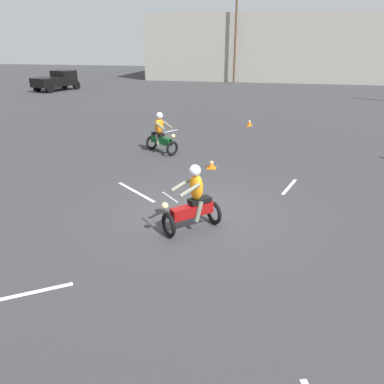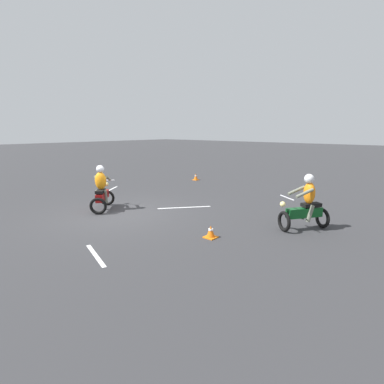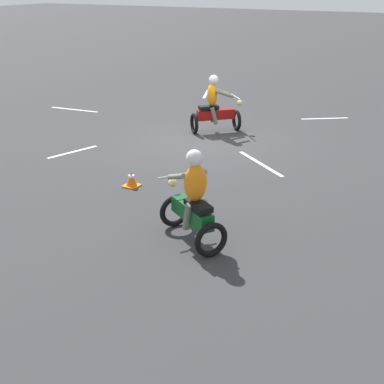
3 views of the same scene
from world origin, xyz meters
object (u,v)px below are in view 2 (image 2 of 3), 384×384
at_px(traffic_cone_near_right, 196,177).
at_px(traffic_cone_far_right, 211,232).
at_px(motorcycle_rider_background, 306,206).
at_px(motorcycle_rider_foreground, 102,191).

relative_size(traffic_cone_near_right, traffic_cone_far_right, 1.10).
height_order(motorcycle_rider_background, traffic_cone_far_right, motorcycle_rider_background).
bearing_deg(traffic_cone_near_right, motorcycle_rider_background, 60.53).
distance_m(motorcycle_rider_background, traffic_cone_near_right, 9.42).
relative_size(motorcycle_rider_foreground, traffic_cone_far_right, 4.83).
distance_m(traffic_cone_near_right, traffic_cone_far_right, 9.59).
distance_m(motorcycle_rider_foreground, motorcycle_rider_background, 6.98).
xyz_separation_m(motorcycle_rider_foreground, traffic_cone_far_right, (-0.32, 4.78, -0.56)).
bearing_deg(motorcycle_rider_foreground, motorcycle_rider_background, -21.16).
bearing_deg(motorcycle_rider_background, traffic_cone_far_right, 88.82).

